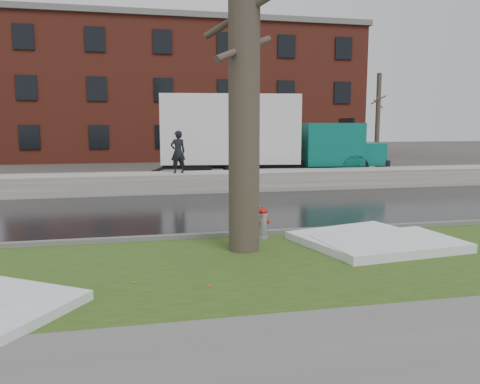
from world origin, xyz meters
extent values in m
plane|color=#47423D|center=(0.00, 0.00, 0.00)|extent=(120.00, 120.00, 0.00)
cube|color=#274517|center=(0.00, -1.25, 0.02)|extent=(60.00, 4.50, 0.04)
cube|color=slate|center=(0.00, -5.00, 0.03)|extent=(60.00, 3.00, 0.05)
cube|color=black|center=(0.00, 4.50, 0.01)|extent=(60.00, 7.00, 0.03)
cube|color=slate|center=(0.00, 13.00, 0.01)|extent=(60.00, 9.00, 0.03)
cube|color=slate|center=(0.00, 1.00, 0.07)|extent=(60.00, 0.15, 0.14)
cube|color=#BAB6AA|center=(0.00, 8.70, 0.38)|extent=(60.00, 1.60, 0.75)
cube|color=maroon|center=(2.00, 30.00, 5.00)|extent=(26.00, 12.00, 10.00)
cylinder|color=brown|center=(-6.00, 26.00, 3.25)|extent=(0.36, 0.36, 6.50)
cylinder|color=brown|center=(-6.00, 26.00, 4.20)|extent=(0.84, 1.62, 0.73)
cylinder|color=brown|center=(-6.00, 26.00, 5.10)|extent=(1.08, 1.26, 0.66)
cylinder|color=brown|center=(-6.00, 26.00, 3.60)|extent=(1.40, 0.61, 0.63)
cylinder|color=brown|center=(16.00, 24.00, 3.25)|extent=(0.36, 0.36, 6.50)
cylinder|color=brown|center=(16.00, 24.00, 4.20)|extent=(0.84, 1.62, 0.73)
cylinder|color=brown|center=(16.00, 24.00, 5.10)|extent=(1.08, 1.26, 0.66)
cylinder|color=brown|center=(16.00, 24.00, 3.60)|extent=(1.40, 0.61, 0.63)
cylinder|color=gray|center=(0.69, 0.60, 0.35)|extent=(0.27, 0.27, 0.63)
ellipsoid|color=#AA130D|center=(0.69, 0.60, 0.67)|extent=(0.32, 0.32, 0.15)
cylinder|color=#AA130D|center=(0.69, 0.60, 0.75)|extent=(0.06, 0.06, 0.04)
cylinder|color=#AA130D|center=(0.57, 0.55, 0.42)|extent=(0.12, 0.13, 0.10)
cylinder|color=#AA130D|center=(0.81, 0.65, 0.42)|extent=(0.12, 0.13, 0.10)
cylinder|color=gray|center=(0.64, 0.72, 0.42)|extent=(0.15, 0.13, 0.13)
cylinder|color=brown|center=(0.10, -0.20, 3.90)|extent=(0.78, 0.78, 7.72)
cylinder|color=brown|center=(0.10, -0.20, 4.67)|extent=(1.40, 1.49, 0.80)
cylinder|color=brown|center=(0.10, -0.20, 4.01)|extent=(1.34, 1.09, 0.69)
cube|color=black|center=(3.62, 11.92, 0.74)|extent=(9.14, 2.30, 0.25)
cube|color=silver|center=(2.16, 12.11, 2.38)|extent=(6.44, 3.61, 3.06)
cube|color=#0B6759|center=(6.82, 11.50, 1.70)|extent=(2.94, 3.04, 1.93)
cube|color=#0B6759|center=(8.45, 11.29, 1.25)|extent=(1.67, 2.65, 1.02)
cube|color=black|center=(7.61, 11.40, 2.38)|extent=(0.38, 2.26, 1.02)
cube|color=black|center=(-1.56, 12.60, 0.37)|extent=(2.10, 1.60, 0.76)
cylinder|color=black|center=(7.51, 10.21, 0.62)|extent=(1.28, 0.50, 1.25)
cylinder|color=black|center=(7.82, 12.57, 0.62)|extent=(1.28, 0.50, 1.25)
cylinder|color=black|center=(2.34, 10.89, 0.62)|extent=(1.28, 0.50, 1.25)
cylinder|color=black|center=(2.65, 13.25, 0.62)|extent=(1.28, 0.50, 1.25)
cylinder|color=black|center=(0.54, 11.12, 0.62)|extent=(1.28, 0.50, 1.25)
cylinder|color=black|center=(0.85, 13.48, 0.62)|extent=(1.28, 0.50, 1.25)
imported|color=black|center=(-0.50, 8.68, 1.56)|extent=(0.66, 0.52, 1.61)
cube|color=white|center=(2.71, -0.10, 0.12)|extent=(3.03, 2.61, 0.16)
cube|color=white|center=(3.05, -0.70, 0.13)|extent=(2.98, 2.09, 0.18)
camera|label=1|loc=(-1.92, -9.23, 2.54)|focal=35.00mm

